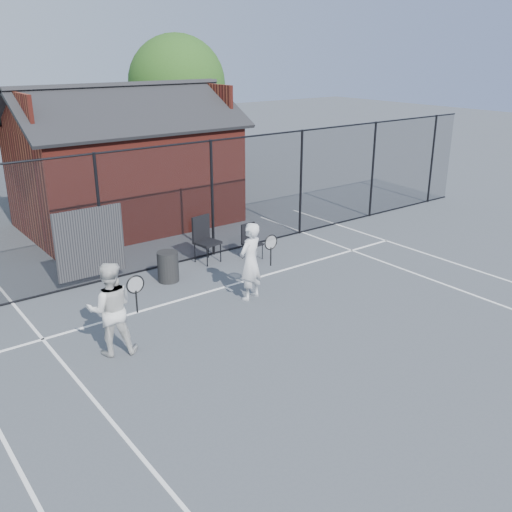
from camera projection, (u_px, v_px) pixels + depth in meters
ground at (314, 337)px, 10.72m from camera, size 80.00×80.00×0.00m
court_lines at (367, 367)px, 9.72m from camera, size 11.02×18.00×0.01m
fence at (167, 209)px, 13.79m from camera, size 22.04×3.00×3.00m
clubhouse at (126, 172)px, 17.19m from camera, size 6.50×4.36×4.19m
tree_right at (177, 84)px, 23.41m from camera, size 3.97×3.97×5.70m
player_front at (250, 261)px, 12.10m from camera, size 0.81×0.64×1.70m
player_back at (111, 309)px, 9.90m from camera, size 1.01×0.91×1.71m
chair_left at (207, 241)px, 14.28m from camera, size 0.64×0.66×1.15m
chair_right at (253, 242)px, 14.54m from camera, size 0.46×0.48×0.90m
waste_bin at (168, 267)px, 13.19m from camera, size 0.52×0.52×0.71m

